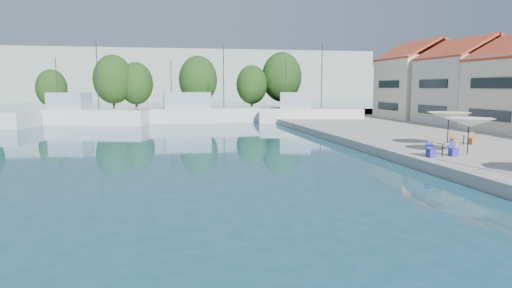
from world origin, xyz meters
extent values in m
cube|color=gray|center=(-8.00, 67.00, 0.30)|extent=(90.00, 16.00, 0.60)
cube|color=#9BAA9D|center=(-30.00, 160.00, 8.00)|extent=(180.00, 40.00, 16.00)
cube|color=#9BAA9D|center=(40.00, 180.00, 6.00)|extent=(140.00, 40.00, 12.00)
cube|color=beige|center=(24.00, 42.00, 4.10)|extent=(8.00, 8.50, 7.00)
pyramid|color=#A84A25|center=(24.00, 42.00, 9.40)|extent=(8.40, 8.80, 1.80)
cube|color=beige|center=(24.00, 51.00, 4.35)|extent=(8.60, 8.50, 7.50)
pyramid|color=#A84A25|center=(24.00, 51.00, 9.90)|extent=(9.00, 8.80, 1.80)
cube|color=white|center=(-16.53, 56.31, 0.70)|extent=(15.11, 8.09, 2.20)
cube|color=#95A6B8|center=(-18.62, 56.98, 2.80)|extent=(5.08, 4.13, 2.00)
cylinder|color=#2D2D2D|center=(-15.13, 55.87, 5.80)|extent=(0.12, 0.12, 8.00)
cylinder|color=#2D2D2D|center=(-20.02, 57.43, 4.80)|extent=(0.10, 0.10, 6.00)
cube|color=silver|center=(-1.76, 57.86, 0.70)|extent=(19.23, 5.56, 2.20)
cube|color=#95A6B8|center=(-4.62, 57.78, 2.80)|extent=(5.84, 3.99, 2.00)
cylinder|color=#2D2D2D|center=(0.15, 57.92, 5.80)|extent=(0.12, 0.12, 8.00)
cylinder|color=#2D2D2D|center=(-6.53, 57.72, 4.80)|extent=(0.10, 0.10, 6.00)
cube|color=silver|center=(10.46, 53.22, 0.70)|extent=(13.06, 6.72, 2.20)
cube|color=#95A6B8|center=(8.64, 53.76, 2.80)|extent=(4.35, 3.50, 2.00)
cylinder|color=#2D2D2D|center=(11.68, 52.87, 5.80)|extent=(0.12, 0.12, 8.00)
cylinder|color=#2D2D2D|center=(7.43, 54.11, 4.80)|extent=(0.10, 0.10, 6.00)
cylinder|color=#3F2B19|center=(-23.27, 69.18, 2.02)|extent=(0.36, 0.36, 2.84)
ellipsoid|color=#183711|center=(-23.27, 69.18, 4.29)|extent=(4.31, 4.31, 5.39)
cylinder|color=#3F2B19|center=(-14.86, 70.31, 2.52)|extent=(0.36, 0.36, 3.84)
ellipsoid|color=#183711|center=(-14.86, 70.31, 5.60)|extent=(5.84, 5.84, 7.30)
cylinder|color=#3F2B19|center=(-11.61, 70.95, 2.29)|extent=(0.36, 0.36, 3.38)
ellipsoid|color=#183711|center=(-11.61, 70.95, 5.00)|extent=(5.14, 5.14, 6.43)
cylinder|color=#3F2B19|center=(-2.37, 68.27, 2.49)|extent=(0.36, 0.36, 3.78)
ellipsoid|color=#183711|center=(-2.37, 68.27, 5.52)|extent=(5.75, 5.75, 7.19)
cylinder|color=#3F2B19|center=(6.22, 70.31, 2.22)|extent=(0.36, 0.36, 3.25)
ellipsoid|color=#183711|center=(6.22, 70.31, 4.82)|extent=(4.93, 4.93, 6.17)
cylinder|color=#3F2B19|center=(11.21, 70.71, 2.70)|extent=(0.36, 0.36, 4.20)
ellipsoid|color=#183711|center=(11.21, 70.71, 6.06)|extent=(6.38, 6.38, 7.98)
cylinder|color=black|center=(9.68, 22.00, 1.66)|extent=(0.06, 0.06, 2.12)
cone|color=white|center=(9.68, 22.00, 2.47)|extent=(2.80, 2.80, 0.50)
cylinder|color=black|center=(10.57, 25.23, 1.73)|extent=(0.06, 0.06, 2.26)
cone|color=#F4F0BD|center=(10.57, 25.23, 2.61)|extent=(2.75, 2.75, 0.50)
cylinder|color=black|center=(7.79, 21.56, 0.97)|extent=(0.06, 0.06, 0.74)
cylinder|color=#C9B893|center=(7.79, 21.56, 1.34)|extent=(0.70, 0.70, 0.04)
cube|color=#272B9F|center=(8.49, 21.56, 0.83)|extent=(0.42, 0.42, 0.46)
cube|color=#272B9F|center=(7.09, 21.56, 0.83)|extent=(0.42, 0.42, 0.46)
cylinder|color=black|center=(12.32, 26.01, 0.97)|extent=(0.06, 0.06, 0.74)
cylinder|color=#C9B893|center=(12.32, 26.01, 1.34)|extent=(0.70, 0.70, 0.04)
cube|color=olive|center=(13.02, 26.01, 0.83)|extent=(0.42, 0.42, 0.46)
cube|color=olive|center=(11.62, 26.01, 0.83)|extent=(0.42, 0.42, 0.46)
camera|label=1|loc=(-7.44, -1.17, 4.50)|focal=32.00mm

